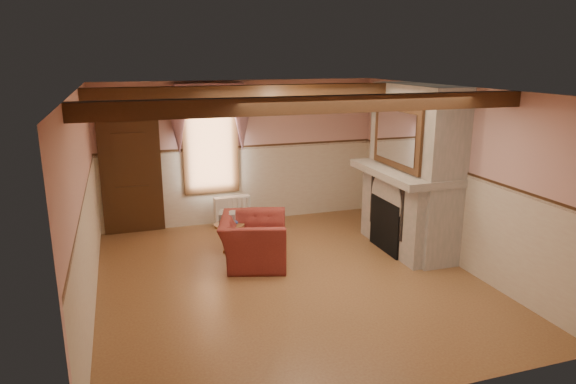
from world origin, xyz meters
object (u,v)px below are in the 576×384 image
object	(u,v)px
mantel_clock	(382,154)
radiator	(232,211)
armchair	(253,240)
bowl	(400,164)
side_table	(230,240)
oil_lamp	(394,156)

from	to	relation	value
mantel_clock	radiator	bearing A→B (deg)	152.78
armchair	mantel_clock	world-z (taller)	mantel_clock
mantel_clock	bowl	bearing A→B (deg)	-90.00
bowl	mantel_clock	xyz separation A→B (m)	(0.00, 0.65, 0.06)
side_table	radiator	xyz separation A→B (m)	(0.36, 1.49, 0.02)
side_table	oil_lamp	world-z (taller)	oil_lamp
side_table	oil_lamp	size ratio (longest dim) A/B	1.96
bowl	radiator	bearing A→B (deg)	142.38
side_table	mantel_clock	distance (m)	3.14
armchair	radiator	world-z (taller)	armchair
mantel_clock	oil_lamp	bearing A→B (deg)	-90.00
mantel_clock	oil_lamp	xyz separation A→B (m)	(0.00, -0.45, 0.04)
radiator	armchair	bearing A→B (deg)	-96.79
armchair	bowl	xyz separation A→B (m)	(2.59, -0.00, 1.08)
bowl	oil_lamp	bearing A→B (deg)	90.00
radiator	mantel_clock	xyz separation A→B (m)	(2.52, -1.30, 1.22)
side_table	bowl	size ratio (longest dim) A/B	1.59
mantel_clock	oil_lamp	world-z (taller)	oil_lamp
bowl	mantel_clock	distance (m)	0.65
side_table	radiator	distance (m)	1.54
side_table	mantel_clock	size ratio (longest dim) A/B	2.29
radiator	mantel_clock	bearing A→B (deg)	-32.01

